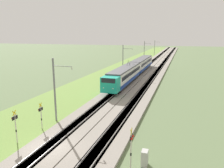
{
  "coord_description": "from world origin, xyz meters",
  "views": [
    {
      "loc": [
        -15.48,
        -11.23,
        10.33
      ],
      "look_at": [
        18.95,
        0.0,
        2.14
      ],
      "focal_mm": 35.0,
      "sensor_mm": 36.0,
      "label": 1
    }
  ],
  "objects_px": {
    "catenary_mast_near": "(55,90)",
    "catenary_mast_far": "(144,51)",
    "crossing_signal_near": "(15,124)",
    "catenary_mast_distant": "(155,48)",
    "crossing_signal_far": "(131,145)",
    "passenger_train": "(135,68)",
    "crossing_signal_aux": "(41,114)",
    "catenary_mast_mid": "(123,60)",
    "equipment_cabinet": "(145,158)"
  },
  "relations": [
    {
      "from": "crossing_signal_near",
      "to": "crossing_signal_aux",
      "type": "bearing_deg",
      "value": -95.08
    },
    {
      "from": "crossing_signal_near",
      "to": "crossing_signal_far",
      "type": "distance_m",
      "value": 11.47
    },
    {
      "from": "catenary_mast_far",
      "to": "equipment_cabinet",
      "type": "height_order",
      "value": "catenary_mast_far"
    },
    {
      "from": "crossing_signal_near",
      "to": "equipment_cabinet",
      "type": "xyz_separation_m",
      "value": [
        0.27,
        -12.33,
        -1.43
      ]
    },
    {
      "from": "crossing_signal_far",
      "to": "catenary_mast_distant",
      "type": "xyz_separation_m",
      "value": [
        98.81,
        10.86,
        1.8
      ]
    },
    {
      "from": "catenary_mast_near",
      "to": "catenary_mast_mid",
      "type": "relative_size",
      "value": 0.98
    },
    {
      "from": "catenary_mast_far",
      "to": "passenger_train",
      "type": "bearing_deg",
      "value": -174.5
    },
    {
      "from": "crossing_signal_near",
      "to": "catenary_mast_far",
      "type": "height_order",
      "value": "catenary_mast_far"
    },
    {
      "from": "crossing_signal_far",
      "to": "crossing_signal_aux",
      "type": "bearing_deg",
      "value": 158.87
    },
    {
      "from": "crossing_signal_far",
      "to": "catenary_mast_near",
      "type": "height_order",
      "value": "catenary_mast_near"
    },
    {
      "from": "crossing_signal_aux",
      "to": "equipment_cabinet",
      "type": "bearing_deg",
      "value": 164.87
    },
    {
      "from": "passenger_train",
      "to": "crossing_signal_aux",
      "type": "xyz_separation_m",
      "value": [
        -33.5,
        3.19,
        -0.38
      ]
    },
    {
      "from": "crossing_signal_far",
      "to": "catenary_mast_far",
      "type": "distance_m",
      "value": 69.06
    },
    {
      "from": "crossing_signal_aux",
      "to": "catenary_mast_mid",
      "type": "xyz_separation_m",
      "value": [
        33.23,
        -0.27,
        2.2
      ]
    },
    {
      "from": "catenary_mast_far",
      "to": "crossing_signal_near",
      "type": "bearing_deg",
      "value": 179.51
    },
    {
      "from": "crossing_signal_near",
      "to": "passenger_train",
      "type": "bearing_deg",
      "value": -95.4
    },
    {
      "from": "catenary_mast_far",
      "to": "equipment_cabinet",
      "type": "bearing_deg",
      "value": -170.06
    },
    {
      "from": "catenary_mast_mid",
      "to": "catenary_mast_far",
      "type": "distance_m",
      "value": 30.64
    },
    {
      "from": "catenary_mast_mid",
      "to": "crossing_signal_far",
      "type": "bearing_deg",
      "value": -163.85
    },
    {
      "from": "catenary_mast_mid",
      "to": "passenger_train",
      "type": "bearing_deg",
      "value": -84.73
    },
    {
      "from": "passenger_train",
      "to": "catenary_mast_far",
      "type": "relative_size",
      "value": 4.92
    },
    {
      "from": "crossing_signal_far",
      "to": "equipment_cabinet",
      "type": "xyz_separation_m",
      "value": [
        1.05,
        -0.89,
        -1.51
      ]
    },
    {
      "from": "crossing_signal_far",
      "to": "catenary_mast_near",
      "type": "bearing_deg",
      "value": 147.59
    },
    {
      "from": "crossing_signal_aux",
      "to": "catenary_mast_far",
      "type": "height_order",
      "value": "catenary_mast_far"
    },
    {
      "from": "crossing_signal_aux",
      "to": "catenary_mast_mid",
      "type": "bearing_deg",
      "value": -90.46
    },
    {
      "from": "crossing_signal_far",
      "to": "crossing_signal_aux",
      "type": "relative_size",
      "value": 1.14
    },
    {
      "from": "catenary_mast_mid",
      "to": "catenary_mast_far",
      "type": "xyz_separation_m",
      "value": [
        30.64,
        0.0,
        0.08
      ]
    },
    {
      "from": "passenger_train",
      "to": "equipment_cabinet",
      "type": "relative_size",
      "value": 30.31
    },
    {
      "from": "crossing_signal_near",
      "to": "crossing_signal_aux",
      "type": "distance_m",
      "value": 3.54
    },
    {
      "from": "equipment_cabinet",
      "to": "crossing_signal_aux",
      "type": "bearing_deg",
      "value": 74.87
    },
    {
      "from": "crossing_signal_far",
      "to": "catenary_mast_distant",
      "type": "relative_size",
      "value": 0.46
    },
    {
      "from": "crossing_signal_aux",
      "to": "catenary_mast_far",
      "type": "xyz_separation_m",
      "value": [
        63.87,
        -0.26,
        2.29
      ]
    },
    {
      "from": "passenger_train",
      "to": "crossing_signal_far",
      "type": "xyz_separation_m",
      "value": [
        -37.8,
        -7.94,
        -0.1
      ]
    },
    {
      "from": "passenger_train",
      "to": "equipment_cabinet",
      "type": "xyz_separation_m",
      "value": [
        -36.75,
        -8.83,
        -1.61
      ]
    },
    {
      "from": "catenary_mast_near",
      "to": "catenary_mast_distant",
      "type": "distance_m",
      "value": 91.91
    },
    {
      "from": "catenary_mast_distant",
      "to": "equipment_cabinet",
      "type": "height_order",
      "value": "catenary_mast_distant"
    },
    {
      "from": "crossing_signal_near",
      "to": "catenary_mast_distant",
      "type": "xyz_separation_m",
      "value": [
        98.02,
        -0.58,
        1.88
      ]
    },
    {
      "from": "passenger_train",
      "to": "crossing_signal_near",
      "type": "relative_size",
      "value": 11.63
    },
    {
      "from": "catenary_mast_distant",
      "to": "catenary_mast_mid",
      "type": "bearing_deg",
      "value": 180.0
    },
    {
      "from": "crossing_signal_near",
      "to": "catenary_mast_near",
      "type": "bearing_deg",
      "value": -95.42
    },
    {
      "from": "passenger_train",
      "to": "crossing_signal_aux",
      "type": "bearing_deg",
      "value": -5.44
    },
    {
      "from": "crossing_signal_far",
      "to": "catenary_mast_mid",
      "type": "height_order",
      "value": "catenary_mast_mid"
    },
    {
      "from": "catenary_mast_near",
      "to": "equipment_cabinet",
      "type": "height_order",
      "value": "catenary_mast_near"
    },
    {
      "from": "passenger_train",
      "to": "equipment_cabinet",
      "type": "distance_m",
      "value": 37.83
    },
    {
      "from": "catenary_mast_near",
      "to": "catenary_mast_far",
      "type": "distance_m",
      "value": 61.27
    },
    {
      "from": "crossing_signal_aux",
      "to": "crossing_signal_near",
      "type": "bearing_deg",
      "value": 84.92
    },
    {
      "from": "passenger_train",
      "to": "crossing_signal_aux",
      "type": "relative_size",
      "value": 12.76
    },
    {
      "from": "passenger_train",
      "to": "crossing_signal_near",
      "type": "distance_m",
      "value": 37.19
    },
    {
      "from": "catenary_mast_distant",
      "to": "catenary_mast_far",
      "type": "bearing_deg",
      "value": 179.99
    },
    {
      "from": "crossing_signal_far",
      "to": "crossing_signal_near",
      "type": "bearing_deg",
      "value": 176.08
    }
  ]
}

